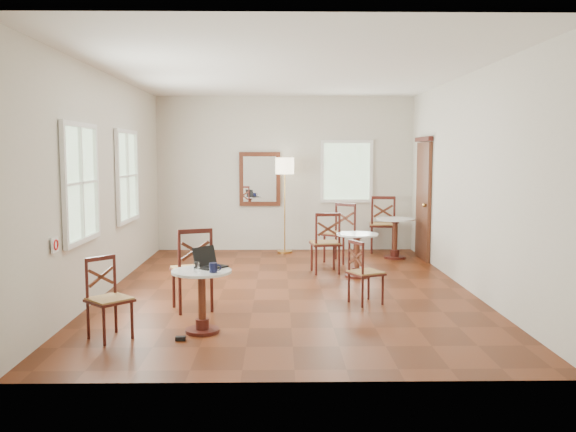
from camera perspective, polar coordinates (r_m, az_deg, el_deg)
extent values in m
plane|color=#56230E|center=(8.58, 0.03, -6.86)|extent=(7.00, 7.00, 0.00)
cube|color=beige|center=(11.88, -0.25, 3.99)|extent=(5.00, 0.02, 3.00)
cube|color=beige|center=(4.89, 0.72, 1.26)|extent=(5.00, 0.02, 3.00)
cube|color=beige|center=(8.71, -16.68, 3.04)|extent=(0.02, 7.00, 3.00)
cube|color=beige|center=(8.79, 16.59, 3.07)|extent=(0.02, 7.00, 3.00)
cube|color=white|center=(8.45, 0.03, 13.41)|extent=(5.00, 7.00, 0.02)
cube|color=#512917|center=(11.11, 12.61, 1.39)|extent=(0.06, 0.90, 2.10)
cube|color=#431710|center=(11.08, 12.64, 7.07)|extent=(0.08, 1.02, 0.08)
sphere|color=#BF8C3F|center=(10.79, 12.69, 0.99)|extent=(0.07, 0.07, 0.07)
cube|color=#552616|center=(11.85, -2.67, 3.49)|extent=(0.80, 0.05, 1.05)
cube|color=white|center=(11.82, -2.68, 3.48)|extent=(0.64, 0.02, 0.88)
cube|color=white|center=(6.76, -21.11, -2.55)|extent=(0.02, 0.16, 0.16)
torus|color=red|center=(6.75, -20.99, -2.55)|extent=(0.02, 0.12, 0.12)
cube|color=white|center=(7.55, -18.93, 2.95)|extent=(0.06, 1.22, 1.42)
cube|color=white|center=(9.66, -14.91, 3.65)|extent=(0.06, 1.22, 1.42)
cube|color=white|center=(11.92, 5.54, 4.21)|extent=(1.02, 0.06, 1.22)
cylinder|color=#431710|center=(6.63, -8.06, -10.61)|extent=(0.36, 0.36, 0.04)
cylinder|color=#431710|center=(6.61, -8.07, -10.01)|extent=(0.14, 0.14, 0.11)
cylinder|color=#552616|center=(6.54, -8.10, -7.72)|extent=(0.08, 0.08, 0.54)
cylinder|color=#431710|center=(6.49, -8.13, -5.55)|extent=(0.13, 0.13, 0.05)
cylinder|color=white|center=(6.48, -8.14, -5.19)|extent=(0.63, 0.63, 0.03)
cylinder|color=#431710|center=(9.45, 6.49, -5.60)|extent=(0.37, 0.37, 0.04)
cylinder|color=#431710|center=(9.44, 6.50, -5.16)|extent=(0.15, 0.15, 0.11)
cylinder|color=#552616|center=(9.39, 6.52, -3.52)|extent=(0.08, 0.08, 0.55)
cylinder|color=#431710|center=(9.35, 6.54, -1.98)|extent=(0.13, 0.13, 0.05)
cylinder|color=white|center=(9.35, 6.54, -1.73)|extent=(0.64, 0.64, 0.03)
cylinder|color=#431710|center=(11.20, 10.01, -3.84)|extent=(0.39, 0.39, 0.04)
cylinder|color=#431710|center=(11.19, 10.01, -3.44)|extent=(0.16, 0.16, 0.12)
cylinder|color=#552616|center=(11.14, 10.04, -1.94)|extent=(0.09, 0.09, 0.59)
cylinder|color=#431710|center=(11.11, 10.07, -0.52)|extent=(0.14, 0.14, 0.06)
cylinder|color=white|center=(11.11, 10.07, -0.30)|extent=(0.69, 0.69, 0.03)
cylinder|color=#431710|center=(7.73, -7.90, -6.53)|extent=(0.04, 0.04, 0.48)
cylinder|color=#431710|center=(7.37, -7.18, -7.14)|extent=(0.04, 0.04, 0.48)
cylinder|color=#431710|center=(7.65, -10.70, -6.71)|extent=(0.04, 0.04, 0.48)
cylinder|color=#431710|center=(7.28, -10.12, -7.34)|extent=(0.04, 0.04, 0.48)
cube|color=#431710|center=(7.46, -9.01, -5.09)|extent=(0.60, 0.60, 0.03)
cube|color=olive|center=(7.45, -9.01, -4.97)|extent=(0.58, 0.58, 0.04)
cylinder|color=#431710|center=(7.27, -7.24, -3.26)|extent=(0.04, 0.04, 0.53)
cylinder|color=#431710|center=(7.19, -10.20, -3.42)|extent=(0.04, 0.04, 0.53)
cube|color=#431710|center=(7.19, -8.74, -1.42)|extent=(0.39, 0.18, 0.05)
cube|color=#552616|center=(7.23, -8.71, -3.26)|extent=(0.33, 0.15, 0.23)
cube|color=#552616|center=(7.23, -8.71, -3.26)|extent=(0.33, 0.15, 0.23)
cylinder|color=#431710|center=(6.35, -16.92, -9.88)|extent=(0.03, 0.03, 0.40)
cylinder|color=#431710|center=(6.62, -18.29, -9.27)|extent=(0.03, 0.03, 0.40)
cylinder|color=#431710|center=(6.50, -14.46, -9.43)|extent=(0.03, 0.03, 0.40)
cylinder|color=#431710|center=(6.76, -15.90, -8.87)|extent=(0.03, 0.03, 0.40)
cube|color=#431710|center=(6.51, -16.45, -7.64)|extent=(0.55, 0.55, 0.03)
cube|color=olive|center=(6.50, -16.45, -7.52)|extent=(0.52, 0.52, 0.04)
cylinder|color=#431710|center=(6.52, -18.41, -5.73)|extent=(0.03, 0.03, 0.44)
cylinder|color=#431710|center=(6.67, -16.00, -5.40)|extent=(0.03, 0.03, 0.44)
cube|color=#431710|center=(6.56, -17.24, -3.83)|extent=(0.26, 0.26, 0.04)
cube|color=#552616|center=(6.59, -17.19, -5.49)|extent=(0.22, 0.22, 0.19)
cube|color=#552616|center=(6.59, -17.19, -5.49)|extent=(0.22, 0.22, 0.19)
cylinder|color=#431710|center=(9.92, 4.33, -3.79)|extent=(0.04, 0.04, 0.46)
cylinder|color=#431710|center=(9.57, 4.83, -4.15)|extent=(0.04, 0.04, 0.46)
cylinder|color=#431710|center=(9.85, 2.24, -3.85)|extent=(0.04, 0.04, 0.46)
cylinder|color=#431710|center=(9.49, 2.66, -4.22)|extent=(0.04, 0.04, 0.46)
cube|color=#431710|center=(9.67, 3.52, -2.63)|extent=(0.51, 0.51, 0.03)
cube|color=olive|center=(9.67, 3.52, -2.54)|extent=(0.48, 0.48, 0.04)
cylinder|color=#431710|center=(9.50, 4.85, -1.27)|extent=(0.04, 0.04, 0.51)
cylinder|color=#431710|center=(9.42, 2.68, -1.31)|extent=(0.04, 0.04, 0.51)
cube|color=#431710|center=(9.43, 3.78, 0.13)|extent=(0.39, 0.09, 0.05)
cube|color=#552616|center=(9.46, 3.77, -1.23)|extent=(0.33, 0.07, 0.23)
cube|color=#552616|center=(9.46, 3.77, -1.23)|extent=(0.33, 0.07, 0.23)
cylinder|color=#431710|center=(7.75, 8.90, -6.87)|extent=(0.03, 0.03, 0.38)
cylinder|color=#431710|center=(7.58, 7.02, -7.14)|extent=(0.03, 0.03, 0.38)
cylinder|color=#431710|center=(8.00, 7.59, -6.46)|extent=(0.03, 0.03, 0.38)
cylinder|color=#431710|center=(7.83, 5.74, -6.71)|extent=(0.03, 0.03, 0.38)
cube|color=#431710|center=(7.75, 7.33, -5.38)|extent=(0.50, 0.50, 0.03)
cube|color=olive|center=(7.75, 7.33, -5.29)|extent=(0.48, 0.48, 0.03)
cylinder|color=#431710|center=(7.50, 7.06, -4.13)|extent=(0.03, 0.03, 0.43)
cylinder|color=#431710|center=(7.75, 5.77, -3.79)|extent=(0.03, 0.03, 0.43)
cube|color=#431710|center=(7.59, 6.42, -2.50)|extent=(0.17, 0.30, 0.04)
cube|color=#552616|center=(7.62, 6.41, -3.90)|extent=(0.14, 0.26, 0.19)
cube|color=#552616|center=(7.62, 6.41, -3.90)|extent=(0.14, 0.26, 0.19)
cylinder|color=#431710|center=(12.03, 9.84, -2.02)|extent=(0.04, 0.04, 0.52)
cylinder|color=#431710|center=(11.62, 9.92, -2.30)|extent=(0.04, 0.04, 0.52)
cylinder|color=#431710|center=(12.02, 7.87, -1.99)|extent=(0.04, 0.04, 0.52)
cylinder|color=#431710|center=(11.61, 7.88, -2.27)|extent=(0.04, 0.04, 0.52)
cube|color=#431710|center=(11.78, 8.90, -0.87)|extent=(0.58, 0.58, 0.03)
cube|color=olive|center=(11.78, 8.90, -0.78)|extent=(0.55, 0.55, 0.05)
cylinder|color=#431710|center=(11.55, 9.97, 0.39)|extent=(0.04, 0.04, 0.57)
cylinder|color=#431710|center=(11.54, 7.92, 0.42)|extent=(0.04, 0.04, 0.57)
cube|color=#431710|center=(11.52, 8.97, 1.71)|extent=(0.44, 0.10, 0.06)
cube|color=#552616|center=(11.54, 8.94, 0.46)|extent=(0.37, 0.08, 0.25)
cube|color=#552616|center=(11.54, 8.94, 0.46)|extent=(0.37, 0.08, 0.25)
cylinder|color=#431710|center=(10.61, 3.44, -3.09)|extent=(0.04, 0.04, 0.48)
cylinder|color=#431710|center=(10.93, 4.52, -2.83)|extent=(0.04, 0.04, 0.48)
cylinder|color=#431710|center=(10.41, 5.23, -3.28)|extent=(0.04, 0.04, 0.48)
cylinder|color=#431710|center=(10.74, 6.28, -3.01)|extent=(0.04, 0.04, 0.48)
cube|color=#431710|center=(10.63, 4.88, -1.74)|extent=(0.66, 0.66, 0.03)
cube|color=olive|center=(10.63, 4.88, -1.65)|extent=(0.63, 0.63, 0.04)
cylinder|color=#431710|center=(10.87, 4.54, -0.18)|extent=(0.04, 0.04, 0.54)
cylinder|color=#431710|center=(10.67, 6.31, -0.31)|extent=(0.04, 0.04, 0.54)
cube|color=#431710|center=(10.74, 5.43, 1.06)|extent=(0.35, 0.27, 0.05)
cube|color=#552616|center=(10.77, 5.42, -0.19)|extent=(0.29, 0.23, 0.24)
cube|color=#552616|center=(10.77, 5.42, -0.19)|extent=(0.29, 0.23, 0.24)
cylinder|color=#BF8C3F|center=(11.67, -0.31, -3.37)|extent=(0.29, 0.29, 0.03)
cylinder|color=#BF8C3F|center=(11.57, -0.31, 0.62)|extent=(0.02, 0.02, 1.66)
cylinder|color=beige|center=(11.52, -0.31, 4.75)|extent=(0.35, 0.35, 0.31)
cube|color=black|center=(6.60, -7.22, -4.77)|extent=(0.37, 0.37, 0.02)
cube|color=black|center=(6.60, -7.22, -4.68)|extent=(0.26, 0.27, 0.00)
cube|color=black|center=(6.67, -7.86, -3.75)|extent=(0.25, 0.27, 0.21)
cube|color=silver|center=(6.67, -7.86, -3.75)|extent=(0.22, 0.23, 0.17)
ellipsoid|color=black|center=(6.54, -7.42, -4.78)|extent=(0.11, 0.08, 0.04)
cylinder|color=black|center=(6.34, -7.05, -4.84)|extent=(0.08, 0.08, 0.10)
torus|color=black|center=(6.33, -6.60, -4.85)|extent=(0.07, 0.01, 0.07)
cylinder|color=white|center=(6.37, -8.61, -4.77)|extent=(0.06, 0.06, 0.11)
cube|color=black|center=(6.38, -10.07, -11.27)|extent=(0.10, 0.06, 0.04)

